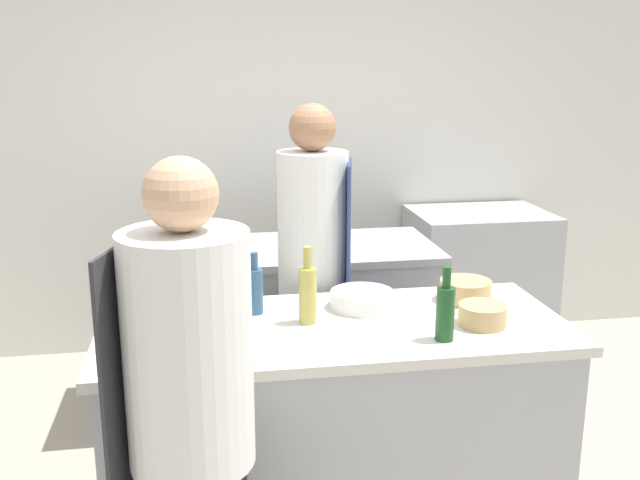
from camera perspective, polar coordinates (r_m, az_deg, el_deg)
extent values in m
cube|color=silver|center=(4.75, -3.55, 8.00)|extent=(8.00, 0.06, 2.80)
cube|color=#A8AAAF|center=(3.00, 1.13, -15.28)|extent=(1.75, 0.74, 0.88)
cube|color=silver|center=(2.80, 1.18, -7.11)|extent=(1.82, 0.77, 0.04)
cube|color=#A8AAAF|center=(4.05, -3.44, -7.16)|extent=(1.69, 0.70, 0.88)
cube|color=#A8AAAF|center=(3.91, -3.54, -0.90)|extent=(1.76, 0.72, 0.04)
cube|color=#A8AAAF|center=(4.90, 12.46, -3.22)|extent=(0.88, 0.64, 0.95)
cube|color=black|center=(4.69, 13.74, -6.84)|extent=(0.71, 0.01, 0.33)
cube|color=black|center=(4.50, 14.23, 0.86)|extent=(0.75, 0.01, 0.06)
cylinder|color=silver|center=(2.08, -10.50, -8.69)|extent=(0.37, 0.37, 0.70)
cube|color=#2D2D33|center=(2.18, -15.21, -10.69)|extent=(0.11, 0.34, 0.81)
sphere|color=tan|center=(1.95, -11.10, 3.61)|extent=(0.21, 0.21, 0.21)
cylinder|color=black|center=(3.55, -0.56, -11.07)|extent=(0.28, 0.28, 0.80)
cylinder|color=silver|center=(3.30, -0.59, 0.90)|extent=(0.33, 0.33, 0.72)
cube|color=navy|center=(3.32, 2.31, -0.87)|extent=(0.08, 0.30, 0.83)
sphere|color=#9E7051|center=(3.22, -0.61, 9.00)|extent=(0.21, 0.21, 0.21)
cylinder|color=black|center=(2.98, -10.65, -4.29)|extent=(0.08, 0.08, 0.13)
cylinder|color=black|center=(2.95, -10.73, -2.62)|extent=(0.03, 0.03, 0.05)
cylinder|color=silver|center=(2.68, -9.83, -5.80)|extent=(0.07, 0.07, 0.18)
cylinder|color=silver|center=(2.64, -9.95, -3.18)|extent=(0.03, 0.03, 0.07)
cylinder|color=#5B2319|center=(2.80, -10.88, -5.10)|extent=(0.08, 0.08, 0.17)
cylinder|color=#5B2319|center=(2.76, -11.00, -2.74)|extent=(0.04, 0.04, 0.07)
cylinder|color=#19471E|center=(2.65, 9.98, -5.85)|extent=(0.07, 0.07, 0.20)
cylinder|color=#19471E|center=(2.61, 10.11, -2.96)|extent=(0.03, 0.03, 0.08)
cylinder|color=#B2A84C|center=(2.77, -1.00, -4.47)|extent=(0.07, 0.07, 0.22)
cylinder|color=#B2A84C|center=(2.73, -1.01, -1.41)|extent=(0.03, 0.03, 0.09)
cylinder|color=#2D5175|center=(2.89, -5.23, -4.12)|extent=(0.07, 0.07, 0.18)
cylinder|color=#2D5175|center=(2.86, -5.29, -1.70)|extent=(0.03, 0.03, 0.07)
cylinder|color=white|center=(2.97, 3.40, -4.76)|extent=(0.26, 0.26, 0.07)
cylinder|color=tan|center=(2.84, 12.87, -5.87)|extent=(0.19, 0.19, 0.08)
cylinder|color=white|center=(2.55, -7.65, -8.02)|extent=(0.23, 0.23, 0.08)
cylinder|color=tan|center=(3.11, 11.54, -3.97)|extent=(0.22, 0.22, 0.09)
cylinder|color=#33477F|center=(2.85, -8.18, -5.39)|extent=(0.09, 0.09, 0.10)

